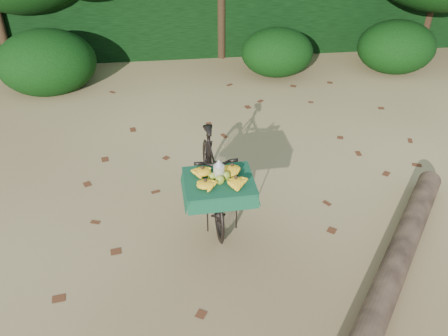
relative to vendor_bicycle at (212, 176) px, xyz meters
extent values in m
plane|color=tan|center=(0.22, -0.15, -0.55)|extent=(80.00, 80.00, 0.00)
imported|color=black|center=(0.00, 0.02, -0.01)|extent=(0.58, 1.81, 1.07)
cube|color=black|center=(0.02, -0.58, 0.33)|extent=(0.40, 0.49, 0.03)
cube|color=#144C30|center=(0.02, -0.58, 0.35)|extent=(0.80, 0.67, 0.01)
ellipsoid|color=olive|center=(0.10, -0.58, 0.40)|extent=(0.10, 0.08, 0.11)
ellipsoid|color=olive|center=(0.02, -0.51, 0.40)|extent=(0.10, 0.08, 0.11)
ellipsoid|color=olive|center=(-0.05, -0.58, 0.40)|extent=(0.10, 0.08, 0.11)
ellipsoid|color=olive|center=(0.03, -0.64, 0.40)|extent=(0.10, 0.08, 0.11)
cylinder|color=#EAE5C6|center=(0.02, -0.57, 0.45)|extent=(0.12, 0.12, 0.16)
cylinder|color=brown|center=(1.78, -1.50, -0.40)|extent=(2.71, 3.39, 0.29)
cube|color=black|center=(0.22, 6.15, 0.35)|extent=(26.00, 1.80, 1.80)
camera|label=1|loc=(-0.42, -4.79, 3.44)|focal=38.00mm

